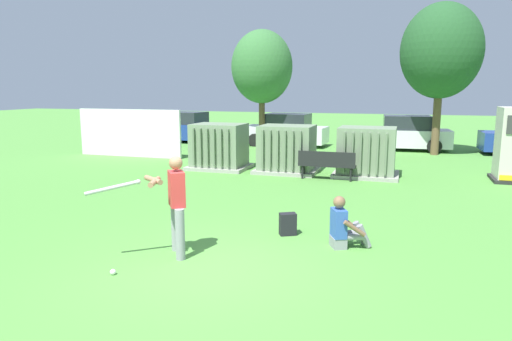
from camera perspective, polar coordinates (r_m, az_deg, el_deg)
name	(u,v)px	position (r m, az deg, el deg)	size (l,w,h in m)	color
ground_plane	(207,269)	(7.65, -6.08, -11.95)	(96.00, 96.00, 0.00)	#51933D
fence_panel	(129,133)	(20.36, -15.35, 4.48)	(4.80, 0.12, 2.00)	white
transformer_west	(219,147)	(16.67, -4.57, 2.91)	(2.10, 1.70, 1.62)	#9E9B93
transformer_mid_west	(287,150)	(15.94, 3.82, 2.59)	(2.10, 1.70, 1.62)	#9E9B93
transformer_mid_east	(367,153)	(15.58, 13.48, 2.16)	(2.10, 1.70, 1.62)	#9E9B93
park_bench	(327,163)	(14.76, 8.71, 0.90)	(1.80, 0.42, 0.92)	black
batter	(174,201)	(8.03, -10.13, -3.68)	(1.43, 1.17, 1.74)	gray
sports_ball	(113,272)	(7.70, -17.23, -11.87)	(0.09, 0.09, 0.09)	white
seated_spectator	(344,227)	(8.61, 10.78, -6.88)	(0.79, 0.67, 0.96)	gray
backpack	(288,224)	(9.23, 3.92, -6.63)	(0.38, 0.36, 0.44)	black
tree_left	(262,67)	(22.88, 0.73, 12.63)	(2.96, 2.96, 5.65)	brown
tree_center_left	(441,51)	(21.58, 21.87, 13.48)	(3.36, 3.36, 6.42)	brown
parked_car_leftmost	(183,128)	(25.42, -8.94, 5.21)	(4.35, 2.23, 1.62)	navy
parked_car_left_of_center	(285,131)	(23.46, 3.66, 4.91)	(4.28, 2.08, 1.62)	silver
parked_car_right_of_center	(404,134)	(22.78, 17.76, 4.30)	(4.32, 2.16, 1.62)	silver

